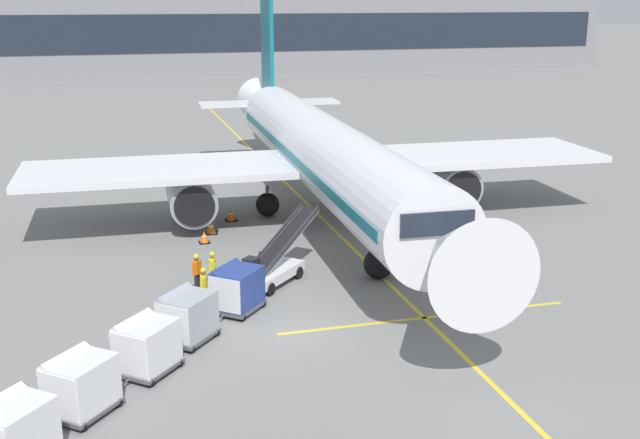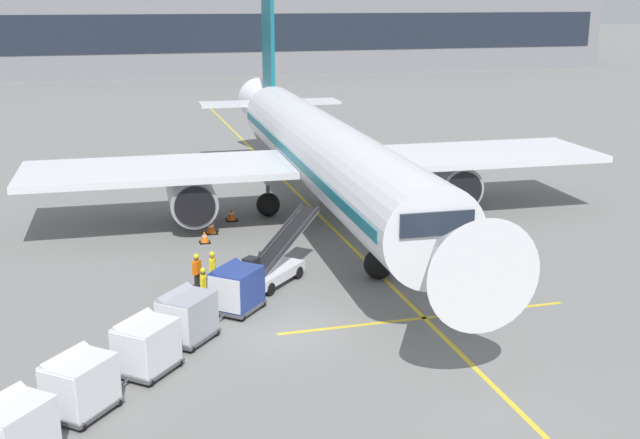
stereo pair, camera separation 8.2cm
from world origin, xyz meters
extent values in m
plane|color=slate|center=(0.00, 0.00, 0.00)|extent=(600.00, 600.00, 0.00)
cylinder|color=white|center=(5.52, 14.50, 3.80)|extent=(5.00, 32.88, 4.01)
cube|color=#146B7A|center=(5.52, 14.50, 3.80)|extent=(5.00, 31.57, 0.48)
cone|color=white|center=(4.96, -3.88, 3.80)|extent=(3.93, 4.13, 3.81)
cone|color=white|center=(6.11, 34.09, 4.11)|extent=(3.60, 6.52, 3.41)
cube|color=white|center=(-3.04, 15.58, 3.20)|extent=(15.76, 7.02, 0.36)
cylinder|color=#93969E|center=(-1.93, 14.89, 1.78)|extent=(2.62, 4.33, 2.49)
cylinder|color=black|center=(-1.99, 12.71, 1.78)|extent=(2.12, 0.18, 2.12)
cube|color=white|center=(14.13, 15.06, 3.20)|extent=(15.76, 7.02, 0.36)
cylinder|color=#93969E|center=(12.98, 14.44, 1.78)|extent=(2.62, 4.33, 2.49)
cylinder|color=black|center=(12.91, 12.26, 1.78)|extent=(2.12, 0.18, 2.12)
cube|color=#146B7A|center=(6.06, 32.49, 9.52)|extent=(0.40, 3.94, 9.83)
cube|color=white|center=(6.05, 32.17, 4.41)|extent=(10.66, 2.94, 0.20)
cube|color=#1E2633|center=(5.05, -1.07, 4.41)|extent=(2.86, 1.89, 0.88)
cylinder|color=#47474C|center=(5.22, 4.68, 1.24)|extent=(0.22, 0.22, 1.11)
sphere|color=black|center=(5.22, 4.68, 0.68)|extent=(1.37, 1.37, 1.37)
cylinder|color=#47474C|center=(2.56, 16.23, 1.24)|extent=(0.22, 0.22, 1.11)
sphere|color=black|center=(2.56, 16.23, 0.68)|extent=(1.37, 1.37, 1.37)
cylinder|color=#47474C|center=(8.58, 16.05, 1.24)|extent=(0.22, 0.22, 1.11)
sphere|color=black|center=(8.58, 16.05, 0.68)|extent=(1.37, 1.37, 1.37)
cube|color=silver|center=(0.38, 5.26, 0.50)|extent=(3.51, 3.56, 0.44)
cube|color=black|center=(-0.53, 4.84, 1.07)|extent=(0.82, 0.82, 0.70)
cylinder|color=#333338|center=(-0.06, 5.33, 1.12)|extent=(0.08, 0.08, 0.80)
cube|color=silver|center=(1.24, 6.15, 1.64)|extent=(4.07, 4.16, 1.99)
cube|color=black|center=(1.24, 6.15, 1.73)|extent=(3.87, 3.96, 1.84)
cube|color=#333338|center=(1.56, 5.85, 1.76)|extent=(3.42, 3.53, 2.03)
cube|color=#333338|center=(0.93, 6.46, 1.76)|extent=(3.42, 3.53, 2.03)
cylinder|color=black|center=(1.74, 5.60, 0.28)|extent=(0.53, 0.54, 0.56)
cylinder|color=black|center=(0.68, 6.63, 0.28)|extent=(0.53, 0.54, 0.56)
cylinder|color=black|center=(0.08, 3.90, 0.28)|extent=(0.53, 0.54, 0.56)
cylinder|color=black|center=(-0.98, 4.92, 0.28)|extent=(0.53, 0.54, 0.56)
cube|color=#515156|center=(-1.52, 2.54, 0.21)|extent=(2.52, 2.56, 0.12)
cylinder|color=#4C4C51|center=(-2.41, 1.52, 0.20)|extent=(0.51, 0.57, 0.07)
cube|color=navy|center=(-1.52, 2.54, 1.02)|extent=(2.38, 2.42, 1.50)
cube|color=navy|center=(-1.84, 2.81, 1.54)|extent=(1.83, 1.94, 0.74)
cube|color=silver|center=(-2.16, 1.81, 1.02)|extent=(1.11, 0.97, 1.38)
sphere|color=black|center=(-2.56, 2.38, 0.15)|extent=(0.30, 0.30, 0.30)
sphere|color=black|center=(-1.54, 1.49, 0.15)|extent=(0.30, 0.30, 0.30)
sphere|color=black|center=(-1.51, 3.59, 0.15)|extent=(0.30, 0.30, 0.30)
sphere|color=black|center=(-0.49, 2.70, 0.15)|extent=(0.30, 0.30, 0.30)
cube|color=#515156|center=(-3.75, 0.21, 0.21)|extent=(2.52, 2.56, 0.12)
cylinder|color=#4C4C51|center=(-4.64, -0.81, 0.20)|extent=(0.51, 0.57, 0.07)
cube|color=#9EA3AD|center=(-3.75, 0.21, 1.02)|extent=(2.38, 2.42, 1.50)
cube|color=#9EA3AD|center=(-4.06, 0.48, 1.54)|extent=(1.83, 1.94, 0.74)
cube|color=silver|center=(-4.38, -0.52, 1.02)|extent=(1.11, 0.97, 1.38)
sphere|color=black|center=(-4.79, 0.05, 0.15)|extent=(0.30, 0.30, 0.30)
sphere|color=black|center=(-3.76, -0.84, 0.15)|extent=(0.30, 0.30, 0.30)
sphere|color=black|center=(-3.74, 1.26, 0.15)|extent=(0.30, 0.30, 0.30)
sphere|color=black|center=(-2.71, 0.37, 0.15)|extent=(0.30, 0.30, 0.30)
cube|color=#515156|center=(-5.33, -1.97, 0.21)|extent=(2.52, 2.56, 0.12)
cylinder|color=#4C4C51|center=(-6.21, -2.99, 0.20)|extent=(0.51, 0.57, 0.07)
cube|color=silver|center=(-5.33, -1.97, 1.02)|extent=(2.38, 2.42, 1.50)
cube|color=silver|center=(-5.64, -1.70, 1.54)|extent=(1.83, 1.94, 0.74)
cube|color=silver|center=(-5.96, -2.70, 1.02)|extent=(1.11, 0.97, 1.38)
sphere|color=black|center=(-6.37, -2.13, 0.15)|extent=(0.30, 0.30, 0.30)
sphere|color=black|center=(-5.34, -3.02, 0.15)|extent=(0.30, 0.30, 0.30)
sphere|color=black|center=(-5.32, -0.92, 0.15)|extent=(0.30, 0.30, 0.30)
sphere|color=black|center=(-4.29, -1.81, 0.15)|extent=(0.30, 0.30, 0.30)
cube|color=#515156|center=(-7.41, -4.22, 0.21)|extent=(2.52, 2.56, 0.12)
cylinder|color=#4C4C51|center=(-8.30, -5.24, 0.20)|extent=(0.51, 0.57, 0.07)
cube|color=silver|center=(-7.41, -4.22, 1.02)|extent=(2.38, 2.42, 1.50)
cube|color=silver|center=(-7.73, -3.95, 1.54)|extent=(1.83, 1.94, 0.74)
cube|color=silver|center=(-8.05, -4.95, 1.02)|extent=(1.11, 0.97, 1.38)
sphere|color=black|center=(-8.45, -4.38, 0.15)|extent=(0.30, 0.30, 0.30)
sphere|color=black|center=(-7.42, -5.27, 0.15)|extent=(0.30, 0.30, 0.30)
sphere|color=black|center=(-7.40, -3.17, 0.15)|extent=(0.30, 0.30, 0.30)
sphere|color=black|center=(-6.38, -4.06, 0.15)|extent=(0.30, 0.30, 0.30)
cube|color=silver|center=(-9.09, -6.51, 1.02)|extent=(2.38, 2.42, 1.50)
cube|color=silver|center=(-9.40, -6.24, 1.54)|extent=(1.83, 1.94, 0.74)
sphere|color=black|center=(-9.08, -5.46, 0.15)|extent=(0.30, 0.30, 0.30)
cylinder|color=#333847|center=(-2.12, 5.26, 0.43)|extent=(0.15, 0.15, 0.86)
cylinder|color=#333847|center=(-2.17, 5.08, 0.43)|extent=(0.15, 0.15, 0.86)
cube|color=yellow|center=(-2.14, 5.17, 1.15)|extent=(0.33, 0.43, 0.58)
cube|color=white|center=(-2.02, 5.14, 1.15)|extent=(0.10, 0.33, 0.08)
sphere|color=#9E7051|center=(-2.14, 5.17, 1.56)|extent=(0.21, 0.21, 0.21)
sphere|color=yellow|center=(-2.14, 5.17, 1.63)|extent=(0.23, 0.23, 0.23)
cylinder|color=yellow|center=(-2.08, 5.40, 1.10)|extent=(0.09, 0.09, 0.56)
cylinder|color=yellow|center=(-2.21, 4.94, 1.10)|extent=(0.09, 0.09, 0.56)
cylinder|color=black|center=(-2.89, 4.97, 0.43)|extent=(0.15, 0.15, 0.86)
cylinder|color=black|center=(-2.78, 5.11, 0.43)|extent=(0.15, 0.15, 0.86)
cube|color=orange|center=(-2.83, 5.04, 1.15)|extent=(0.42, 0.45, 0.58)
cube|color=white|center=(-2.93, 5.12, 1.15)|extent=(0.22, 0.28, 0.08)
sphere|color=brown|center=(-2.83, 5.04, 1.56)|extent=(0.21, 0.21, 0.21)
sphere|color=yellow|center=(-2.83, 5.04, 1.63)|extent=(0.23, 0.23, 0.23)
cylinder|color=orange|center=(-2.98, 4.85, 1.10)|extent=(0.09, 0.09, 0.56)
cylinder|color=orange|center=(-2.68, 5.23, 1.10)|extent=(0.09, 0.09, 0.56)
cylinder|color=black|center=(-2.79, 3.10, 0.43)|extent=(0.15, 0.15, 0.86)
cylinder|color=black|center=(-2.76, 3.28, 0.43)|extent=(0.15, 0.15, 0.86)
cube|color=yellow|center=(-2.78, 3.19, 1.15)|extent=(0.30, 0.42, 0.58)
cube|color=white|center=(-2.90, 3.21, 1.15)|extent=(0.07, 0.34, 0.08)
sphere|color=brown|center=(-2.78, 3.19, 1.56)|extent=(0.21, 0.21, 0.21)
sphere|color=yellow|center=(-2.78, 3.19, 1.63)|extent=(0.23, 0.23, 0.23)
cylinder|color=yellow|center=(-2.82, 2.96, 1.10)|extent=(0.09, 0.09, 0.56)
cylinder|color=yellow|center=(-2.73, 3.43, 1.10)|extent=(0.09, 0.09, 0.56)
cube|color=black|center=(-1.09, 13.60, 0.03)|extent=(0.67, 0.67, 0.05)
cone|color=orange|center=(-1.09, 13.60, 0.40)|extent=(0.53, 0.53, 0.70)
cylinder|color=white|center=(-1.09, 13.60, 0.44)|extent=(0.29, 0.29, 0.08)
cube|color=black|center=(0.36, 15.84, 0.03)|extent=(0.65, 0.65, 0.05)
cone|color=orange|center=(0.36, 15.84, 0.39)|extent=(0.52, 0.52, 0.69)
cylinder|color=white|center=(0.36, 15.84, 0.43)|extent=(0.29, 0.29, 0.08)
cube|color=black|center=(-1.64, 12.03, 0.03)|extent=(0.56, 0.56, 0.05)
cone|color=orange|center=(-1.64, 12.03, 0.34)|extent=(0.45, 0.45, 0.59)
cylinder|color=white|center=(-1.64, 12.03, 0.37)|extent=(0.24, 0.24, 0.07)
cube|color=yellow|center=(5.45, 14.50, 0.00)|extent=(0.20, 110.00, 0.01)
cube|color=yellow|center=(5.52, -0.10, 0.00)|extent=(12.00, 0.20, 0.01)
cube|color=gray|center=(7.28, 108.25, 6.43)|extent=(144.46, 19.88, 12.87)
cube|color=#1E2633|center=(7.28, 98.26, 6.76)|extent=(140.13, 0.10, 5.79)
camera|label=1|loc=(-6.17, -26.70, 12.19)|focal=44.15mm
camera|label=2|loc=(-6.09, -26.72, 12.19)|focal=44.15mm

